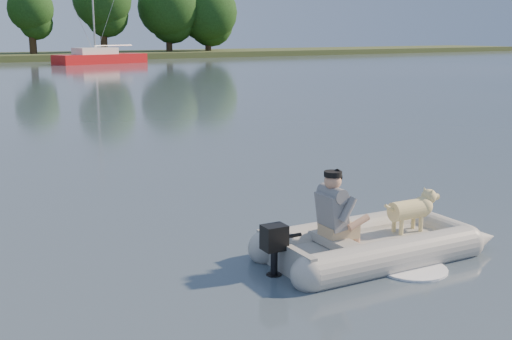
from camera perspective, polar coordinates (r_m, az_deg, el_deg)
water at (r=7.32m, az=8.50°, el=-9.38°), size 160.00×160.00×0.00m
dinghy at (r=7.91m, az=10.58°, el=-4.01°), size 4.11×2.85×1.19m
man at (r=7.55m, az=6.89°, el=-3.37°), size 0.65×0.57×0.92m
dog at (r=8.30m, az=13.35°, el=-3.76°), size 0.81×0.34×0.53m
outboard_motor at (r=7.21m, az=1.63°, el=-7.34°), size 0.37×0.27×0.67m
sailboat at (r=58.21m, az=-13.71°, el=9.66°), size 8.49×4.22×11.20m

